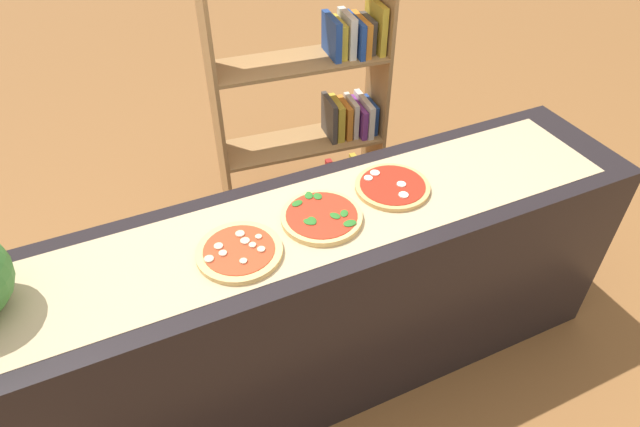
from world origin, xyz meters
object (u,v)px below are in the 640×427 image
at_px(pizza_mushroom_0, 239,251).
at_px(pizza_spinach_1, 322,217).
at_px(bookshelf, 322,109).
at_px(pizza_mozzarella_2, 392,186).

xyz_separation_m(pizza_mushroom_0, pizza_spinach_1, (0.32, 0.04, 0.00)).
height_order(pizza_spinach_1, bookshelf, bookshelf).
xyz_separation_m(pizza_spinach_1, pizza_mozzarella_2, (0.32, 0.05, -0.00)).
bearing_deg(pizza_mozzarella_2, pizza_mushroom_0, -171.92).
xyz_separation_m(pizza_mushroom_0, pizza_mozzarella_2, (0.63, 0.09, -0.00)).
relative_size(pizza_spinach_1, pizza_mozzarella_2, 1.02).
distance_m(pizza_mushroom_0, pizza_spinach_1, 0.32).
relative_size(pizza_mushroom_0, bookshelf, 0.20).
relative_size(pizza_mozzarella_2, bookshelf, 0.19).
bearing_deg(bookshelf, pizza_mozzarella_2, -100.32).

